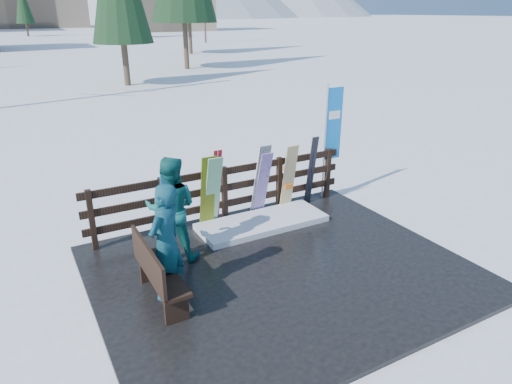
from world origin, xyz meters
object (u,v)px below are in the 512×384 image
rental_flag (332,128)px  person_front (166,242)px  snowboard_5 (289,178)px  snowboard_1 (213,192)px  snowboard_2 (208,193)px  person_back (171,209)px  snowboard_0 (168,203)px  bench (156,271)px  snowboard_4 (260,181)px  snowboard_3 (262,184)px

rental_flag → person_front: 5.07m
snowboard_5 → snowboard_1: bearing=180.0°
snowboard_2 → snowboard_5: 1.86m
person_front → person_back: 1.16m
snowboard_0 → person_front: bearing=-109.3°
bench → person_front: size_ratio=0.83×
bench → snowboard_2: (1.63, 1.89, 0.25)m
bench → person_front: bearing=19.5°
snowboard_2 → snowboard_4: snowboard_4 is taller
snowboard_4 → person_back: (-2.15, -0.75, 0.12)m
snowboard_2 → snowboard_5: (1.86, -0.00, -0.03)m
snowboard_3 → bench: bearing=-146.5°
snowboard_0 → snowboard_2: size_ratio=0.94×
snowboard_2 → snowboard_0: bearing=-180.0°
snowboard_1 → person_back: (-1.09, -0.75, 0.17)m
snowboard_0 → rental_flag: bearing=3.9°
bench → rental_flag: 5.34m
rental_flag → snowboard_3: bearing=-172.0°
snowboard_1 → rental_flag: (3.02, 0.27, 0.85)m
bench → rental_flag: (4.76, 2.16, 1.09)m
bench → person_back: (0.65, 1.14, 0.41)m
snowboard_5 → person_front: (-3.29, -1.82, 0.16)m
snowboard_4 → snowboard_0: bearing=-180.0°
rental_flag → person_front: rental_flag is taller
snowboard_3 → rental_flag: (1.91, 0.27, 0.89)m
person_back → snowboard_3: bearing=-130.3°
person_front → snowboard_3: bearing=179.0°
snowboard_4 → person_back: 2.28m
snowboard_0 → snowboard_2: 0.80m
snowboard_3 → snowboard_5: (0.64, 0.00, 0.02)m
snowboard_0 → bench: bearing=-113.9°
bench → snowboard_1: bearing=47.3°
snowboard_0 → snowboard_3: bearing=0.0°
snowboard_2 → snowboard_3: bearing=-0.0°
bench → snowboard_4: snowboard_4 is taller
snowboard_3 → person_front: 3.22m
snowboard_1 → bench: bearing=-132.7°
snowboard_3 → snowboard_1: bearing=180.0°
snowboard_1 → snowboard_5: bearing=0.0°
snowboard_0 → rental_flag: rental_flag is taller
snowboard_1 → snowboard_3: size_ratio=1.05×
snowboard_0 → snowboard_4: size_ratio=0.89×
snowboard_2 → person_front: 2.32m
snowboard_3 → snowboard_4: (-0.05, 0.00, 0.08)m
bench → snowboard_0: 2.07m
snowboard_1 → snowboard_2: (-0.11, 0.00, 0.01)m
snowboard_0 → person_back: 0.80m
rental_flag → person_back: size_ratio=1.41×
snowboard_1 → snowboard_3: (1.11, 0.00, -0.04)m
person_front → bench: bearing=-15.9°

